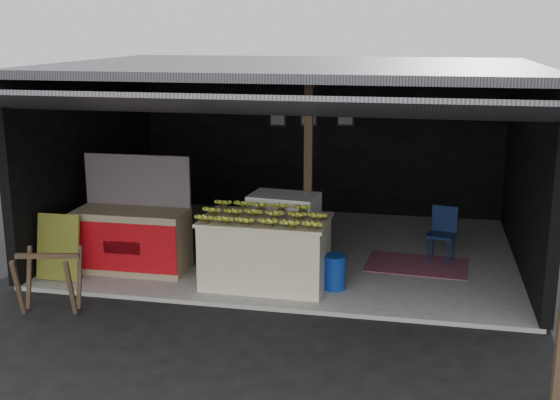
% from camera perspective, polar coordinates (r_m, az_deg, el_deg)
% --- Properties ---
extents(ground, '(80.00, 80.00, 0.00)m').
position_cam_1_polar(ground, '(9.14, -1.65, -8.98)').
color(ground, black).
rests_on(ground, ground).
extents(concrete_slab, '(7.00, 5.00, 0.06)m').
position_cam_1_polar(concrete_slab, '(11.42, 1.26, -4.08)').
color(concrete_slab, gray).
rests_on(concrete_slab, ground).
extents(shophouse, '(7.40, 7.29, 3.02)m').
position_cam_1_polar(shophouse, '(11.27, 1.62, 6.48)').
color(shophouse, black).
rests_on(shophouse, ground).
extents(banana_table, '(1.74, 1.08, 0.96)m').
position_cam_1_polar(banana_table, '(9.70, -1.18, -4.20)').
color(banana_table, silver).
rests_on(banana_table, concrete_slab).
extents(banana_pile, '(1.61, 0.98, 0.19)m').
position_cam_1_polar(banana_pile, '(9.54, -1.19, -0.93)').
color(banana_pile, gold).
rests_on(banana_pile, banana_table).
extents(white_crate, '(1.05, 0.77, 1.09)m').
position_cam_1_polar(white_crate, '(10.46, 0.32, -2.47)').
color(white_crate, white).
rests_on(white_crate, concrete_slab).
extents(neighbor_stall, '(1.63, 0.75, 1.67)m').
position_cam_1_polar(neighbor_stall, '(10.50, -11.92, -2.97)').
color(neighbor_stall, '#998466').
rests_on(neighbor_stall, concrete_slab).
extents(green_signboard, '(0.63, 0.22, 0.93)m').
position_cam_1_polar(green_signboard, '(10.40, -17.59, -3.67)').
color(green_signboard, black).
rests_on(green_signboard, concrete_slab).
extents(sawhorse, '(0.83, 0.82, 0.79)m').
position_cam_1_polar(sawhorse, '(9.37, -18.27, -5.86)').
color(sawhorse, '#4B3725').
rests_on(sawhorse, ground).
extents(water_barrel, '(0.30, 0.30, 0.45)m').
position_cam_1_polar(water_barrel, '(9.65, 4.45, -5.94)').
color(water_barrel, navy).
rests_on(water_barrel, concrete_slab).
extents(plastic_chair, '(0.48, 0.48, 0.83)m').
position_cam_1_polar(plastic_chair, '(11.01, 13.10, -2.31)').
color(plastic_chair, '#0A1839').
rests_on(plastic_chair, concrete_slab).
extents(magenta_rug, '(1.57, 1.11, 0.01)m').
position_cam_1_polar(magenta_rug, '(10.81, 11.06, -5.19)').
color(magenta_rug, maroon).
rests_on(magenta_rug, concrete_slab).
extents(picture_frames, '(1.62, 0.04, 0.46)m').
position_cam_1_polar(picture_frames, '(13.36, 2.50, 6.89)').
color(picture_frames, black).
rests_on(picture_frames, shophouse).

